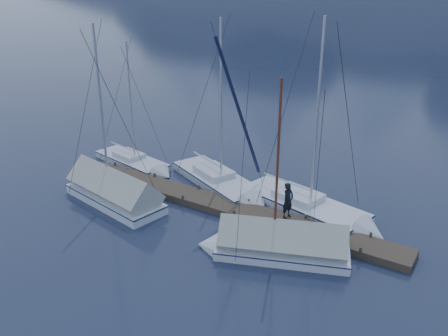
{
  "coord_description": "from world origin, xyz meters",
  "views": [
    {
      "loc": [
        11.15,
        -15.52,
        10.81
      ],
      "look_at": [
        0.0,
        2.0,
        2.2
      ],
      "focal_mm": 38.0,
      "sensor_mm": 36.0,
      "label": 1
    }
  ],
  "objects_px": {
    "sailboat_covered_far": "(108,191)",
    "sailboat_open_left": "(140,165)",
    "person": "(288,200)",
    "sailboat_open_mid": "(227,187)",
    "sailboat_covered_near": "(271,246)",
    "sailboat_open_right": "(319,212)"
  },
  "relations": [
    {
      "from": "sailboat_covered_far",
      "to": "sailboat_open_left",
      "type": "bearing_deg",
      "value": 111.33
    },
    {
      "from": "sailboat_open_left",
      "to": "person",
      "type": "relative_size",
      "value": 4.73
    },
    {
      "from": "sailboat_open_mid",
      "to": "person",
      "type": "relative_size",
      "value": 5.7
    },
    {
      "from": "sailboat_covered_far",
      "to": "person",
      "type": "relative_size",
      "value": 5.64
    },
    {
      "from": "sailboat_open_mid",
      "to": "person",
      "type": "height_order",
      "value": "sailboat_open_mid"
    },
    {
      "from": "sailboat_open_mid",
      "to": "sailboat_covered_near",
      "type": "bearing_deg",
      "value": -41.84
    },
    {
      "from": "sailboat_open_left",
      "to": "sailboat_covered_near",
      "type": "xyz_separation_m",
      "value": [
        10.97,
        -4.28,
        0.27
      ]
    },
    {
      "from": "sailboat_open_left",
      "to": "sailboat_open_mid",
      "type": "distance_m",
      "value": 6.08
    },
    {
      "from": "sailboat_open_right",
      "to": "person",
      "type": "bearing_deg",
      "value": -122.15
    },
    {
      "from": "sailboat_open_right",
      "to": "person",
      "type": "height_order",
      "value": "sailboat_open_right"
    },
    {
      "from": "sailboat_open_left",
      "to": "sailboat_open_right",
      "type": "height_order",
      "value": "sailboat_open_right"
    },
    {
      "from": "sailboat_covered_near",
      "to": "sailboat_covered_far",
      "type": "distance_m",
      "value": 9.35
    },
    {
      "from": "sailboat_open_right",
      "to": "sailboat_covered_near",
      "type": "relative_size",
      "value": 1.23
    },
    {
      "from": "sailboat_covered_far",
      "to": "person",
      "type": "height_order",
      "value": "sailboat_covered_far"
    },
    {
      "from": "sailboat_open_mid",
      "to": "sailboat_covered_near",
      "type": "xyz_separation_m",
      "value": [
        4.9,
        -4.38,
        0.24
      ]
    },
    {
      "from": "sailboat_open_mid",
      "to": "sailboat_covered_near",
      "type": "height_order",
      "value": "sailboat_open_mid"
    },
    {
      "from": "sailboat_open_left",
      "to": "sailboat_open_right",
      "type": "xyz_separation_m",
      "value": [
        11.39,
        -0.0,
        0.04
      ]
    },
    {
      "from": "sailboat_open_right",
      "to": "person",
      "type": "relative_size",
      "value": 5.9
    },
    {
      "from": "sailboat_covered_near",
      "to": "sailboat_open_right",
      "type": "bearing_deg",
      "value": 84.43
    },
    {
      "from": "sailboat_open_right",
      "to": "person",
      "type": "xyz_separation_m",
      "value": [
        -0.97,
        -1.54,
        1.02
      ]
    },
    {
      "from": "sailboat_covered_far",
      "to": "sailboat_covered_near",
      "type": "bearing_deg",
      "value": -0.71
    },
    {
      "from": "sailboat_open_mid",
      "to": "sailboat_open_left",
      "type": "bearing_deg",
      "value": -178.98
    }
  ]
}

